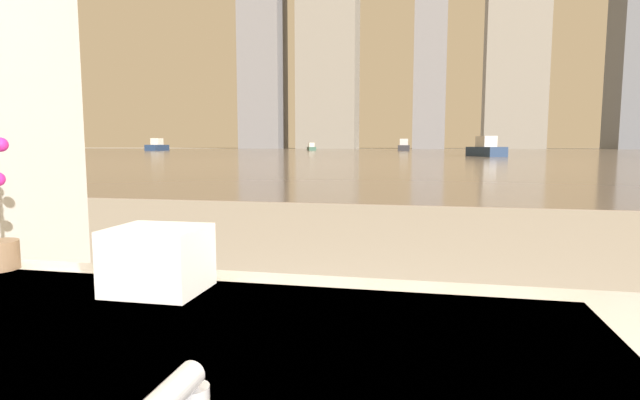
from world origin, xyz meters
TOP-DOWN VIEW (x-y plane):
  - towel_stack at (-0.16, 0.79)m, footprint 0.22×0.19m
  - harbor_water at (0.00, 62.00)m, footprint 180.00×110.00m
  - harbor_boat_0 at (5.20, 40.26)m, footprint 2.76×4.40m
  - harbor_boat_2 at (-2.50, 78.00)m, footprint 1.72×4.87m
  - harbor_boat_4 at (-41.32, 72.93)m, footprint 2.20×5.31m
  - harbor_boat_5 at (-17.26, 78.56)m, footprint 2.17×3.49m
  - skyline_tower_0 at (-38.16, 118.00)m, footprint 10.04×9.10m
  - skyline_tower_2 at (1.41, 118.00)m, footprint 6.90×13.87m

SIDE VIEW (x-z plane):
  - harbor_water at x=0.00m, z-range 0.00..0.01m
  - harbor_boat_5 at x=-17.26m, z-range -0.17..1.06m
  - harbor_boat_0 at x=5.20m, z-range -0.22..1.34m
  - towel_stack at x=-0.16m, z-range 0.52..0.68m
  - harbor_boat_2 at x=-2.50m, z-range -0.26..1.56m
  - harbor_boat_4 at x=-41.32m, z-range -0.28..1.67m
  - skyline_tower_2 at x=1.41m, z-range 0.00..56.59m
  - skyline_tower_0 at x=-38.16m, z-range 0.00..59.51m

